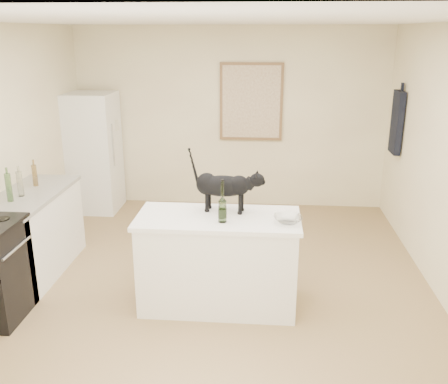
# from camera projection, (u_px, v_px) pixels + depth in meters

# --- Properties ---
(floor) EXTENTS (5.50, 5.50, 0.00)m
(floor) POSITION_uv_depth(u_px,v_px,m) (210.00, 292.00, 5.00)
(floor) COLOR #92734E
(floor) RESTS_ON ground
(ceiling) EXTENTS (5.50, 5.50, 0.00)m
(ceiling) POSITION_uv_depth(u_px,v_px,m) (208.00, 20.00, 4.20)
(ceiling) COLOR white
(ceiling) RESTS_ON ground
(wall_back) EXTENTS (4.50, 0.00, 4.50)m
(wall_back) POSITION_uv_depth(u_px,v_px,m) (230.00, 119.00, 7.21)
(wall_back) COLOR #FAF2C2
(wall_back) RESTS_ON ground
(wall_front) EXTENTS (4.50, 0.00, 4.50)m
(wall_front) POSITION_uv_depth(u_px,v_px,m) (133.00, 347.00, 2.00)
(wall_front) COLOR #FAF2C2
(wall_front) RESTS_ON ground
(island_base) EXTENTS (1.44, 0.67, 0.86)m
(island_base) POSITION_uv_depth(u_px,v_px,m) (218.00, 263.00, 4.67)
(island_base) COLOR white
(island_base) RESTS_ON floor
(island_top) EXTENTS (1.50, 0.70, 0.04)m
(island_top) POSITION_uv_depth(u_px,v_px,m) (218.00, 218.00, 4.53)
(island_top) COLOR white
(island_top) RESTS_ON island_base
(left_cabinets) EXTENTS (0.60, 1.40, 0.86)m
(left_cabinets) POSITION_uv_depth(u_px,v_px,m) (33.00, 235.00, 5.31)
(left_cabinets) COLOR white
(left_cabinets) RESTS_ON floor
(left_countertop) EXTENTS (0.62, 1.44, 0.04)m
(left_countertop) POSITION_uv_depth(u_px,v_px,m) (27.00, 195.00, 5.17)
(left_countertop) COLOR gray
(left_countertop) RESTS_ON left_cabinets
(fridge) EXTENTS (0.68, 0.68, 1.70)m
(fridge) POSITION_uv_depth(u_px,v_px,m) (93.00, 153.00, 7.12)
(fridge) COLOR white
(fridge) RESTS_ON floor
(artwork_frame) EXTENTS (0.90, 0.03, 1.10)m
(artwork_frame) POSITION_uv_depth(u_px,v_px,m) (251.00, 102.00, 7.08)
(artwork_frame) COLOR brown
(artwork_frame) RESTS_ON wall_back
(artwork_canvas) EXTENTS (0.82, 0.00, 1.02)m
(artwork_canvas) POSITION_uv_depth(u_px,v_px,m) (251.00, 102.00, 7.06)
(artwork_canvas) COLOR beige
(artwork_canvas) RESTS_ON wall_back
(hanging_garment) EXTENTS (0.08, 0.34, 0.80)m
(hanging_garment) POSITION_uv_depth(u_px,v_px,m) (397.00, 122.00, 6.34)
(hanging_garment) COLOR black
(hanging_garment) RESTS_ON wall_right
(black_cat) EXTENTS (0.65, 0.27, 0.44)m
(black_cat) POSITION_uv_depth(u_px,v_px,m) (223.00, 189.00, 4.60)
(black_cat) COLOR black
(black_cat) RESTS_ON island_top
(wine_bottle) EXTENTS (0.09, 0.09, 0.35)m
(wine_bottle) POSITION_uv_depth(u_px,v_px,m) (222.00, 204.00, 4.34)
(wine_bottle) COLOR #355722
(wine_bottle) RESTS_ON island_top
(glass_bowl) EXTENTS (0.27, 0.27, 0.06)m
(glass_bowl) POSITION_uv_depth(u_px,v_px,m) (288.00, 219.00, 4.37)
(glass_bowl) COLOR white
(glass_bowl) RESTS_ON island_top
(fridge_paper) EXTENTS (0.04, 0.12, 0.16)m
(fridge_paper) POSITION_uv_depth(u_px,v_px,m) (116.00, 125.00, 7.02)
(fridge_paper) COLOR beige
(fridge_paper) RESTS_ON fridge
(counter_bottle_cluster) EXTENTS (0.09, 0.58, 0.29)m
(counter_bottle_cluster) POSITION_uv_depth(u_px,v_px,m) (20.00, 183.00, 5.08)
(counter_bottle_cluster) COLOR brown
(counter_bottle_cluster) RESTS_ON left_countertop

